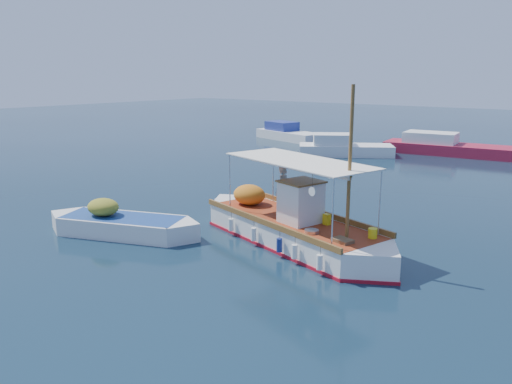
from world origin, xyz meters
The scene contains 6 objects.
ground centered at (0.00, 0.00, 0.00)m, with size 160.00×160.00×0.00m, color black.
fishing_caique centered at (0.38, 0.15, 0.51)m, with size 9.14×4.35×5.79m.
dinghy centered at (-5.11, -3.04, 0.32)m, with size 5.87×3.29×1.53m.
bg_boat_nw centered at (-7.47, 18.87, 0.49)m, with size 7.03×5.71×1.80m.
bg_boat_n centered at (-1.64, 24.09, 0.49)m, with size 9.59×3.78×1.80m.
bg_boat_far_w centered at (-15.90, 23.99, 0.49)m, with size 7.37×4.13×1.80m.
Camera 1 is at (9.85, -14.14, 5.88)m, focal length 35.00 mm.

